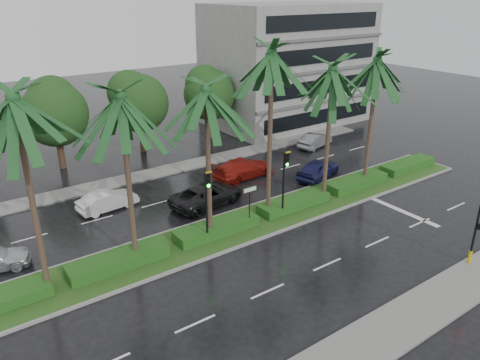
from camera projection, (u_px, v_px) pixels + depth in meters
ground at (267, 228)px, 28.21m from camera, size 120.00×120.00×0.00m
near_sidewalk at (413, 316)px, 20.53m from camera, size 40.00×2.40×0.12m
far_sidewalk at (173, 169)px, 37.20m from camera, size 40.00×2.00×0.12m
median at (257, 220)px, 28.93m from camera, size 36.00×4.00×0.15m
hedge at (257, 215)px, 28.79m from camera, size 35.20×1.40×0.60m
lane_markings at (309, 217)px, 29.52m from camera, size 34.00×13.06×0.01m
palm_row at (241, 87)px, 25.07m from camera, size 26.30×4.20×10.77m
signal_near at (479, 223)px, 23.44m from camera, size 0.34×0.45×4.36m
signal_median_left at (207, 197)px, 25.13m from camera, size 0.34×0.42×4.36m
signal_median_right at (285, 175)px, 28.10m from camera, size 0.34×0.42×4.36m
street_sign at (250, 197)px, 27.22m from camera, size 0.95×0.09×2.60m
bg_trees at (137, 101)px, 39.63m from camera, size 32.54×5.07×7.32m
building at (288, 64)px, 48.60m from camera, size 16.00×10.00×12.00m
car_white at (108, 200)px, 30.29m from camera, size 1.76×4.03×1.29m
car_darkgrey at (207, 195)px, 30.88m from camera, size 3.12×5.48×1.44m
car_red at (244, 168)px, 35.44m from camera, size 2.35×5.15×1.46m
car_blue at (318, 169)px, 35.31m from camera, size 2.91×4.62×1.47m
car_grey at (315, 140)px, 42.17m from camera, size 2.28×4.12×1.29m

